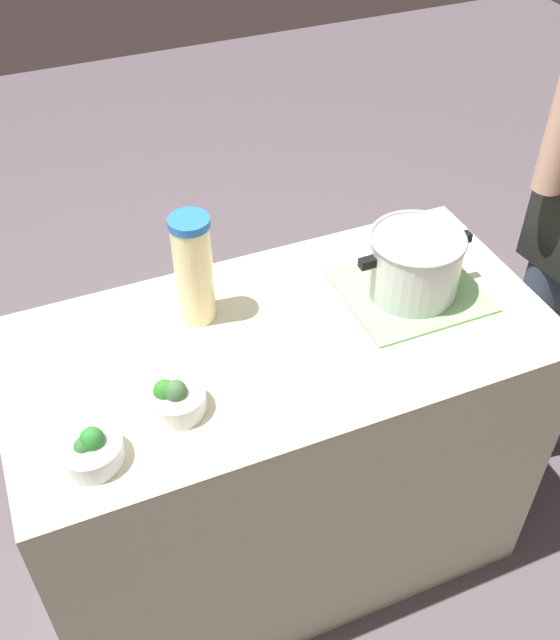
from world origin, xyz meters
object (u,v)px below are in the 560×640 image
(cooking_pot, at_px, (414,262))
(broccoli_bowl_front, at_px, (175,399))
(lemonade_pitcher, at_px, (194,269))
(broccoli_bowl_center, at_px, (90,450))

(cooking_pot, bearing_deg, broccoli_bowl_front, -167.18)
(cooking_pot, relative_size, broccoli_bowl_front, 2.40)
(lemonade_pitcher, distance_m, broccoli_bowl_center, 0.49)
(broccoli_bowl_front, height_order, broccoli_bowl_center, same)
(lemonade_pitcher, bearing_deg, broccoli_bowl_center, -134.59)
(broccoli_bowl_center, bearing_deg, cooking_pot, 14.07)
(lemonade_pitcher, xyz_separation_m, broccoli_bowl_center, (-0.33, -0.34, -0.11))
(cooking_pot, height_order, lemonade_pitcher, lemonade_pitcher)
(cooking_pot, xyz_separation_m, broccoli_bowl_center, (-0.86, -0.22, -0.06))
(cooking_pot, distance_m, broccoli_bowl_front, 0.69)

